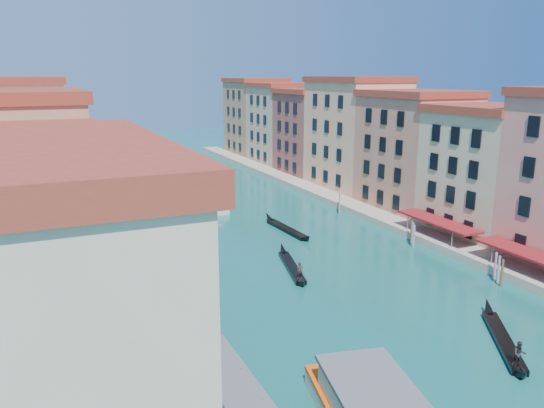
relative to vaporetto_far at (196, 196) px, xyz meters
The scene contains 10 objects.
left_bank_palazzos 28.62m from the vaporetto_far, 161.97° to the right, with size 12.80×128.40×21.00m.
right_bank_palazzos 32.21m from the vaporetto_far, 15.19° to the right, with size 12.80×128.40×21.00m.
quay 23.47m from the vaporetto_far, 20.32° to the right, with size 4.00×140.00×1.00m, color #A49984.
mooring_poles_right 48.28m from the vaporetto_far, 66.70° to the right, with size 1.44×54.24×3.20m.
vaporetto_far is the anchor object (origin of this frame).
gondola_fore 34.93m from the vaporetto_far, 88.42° to the right, with size 4.03×12.57×2.54m.
gondola_right 58.03m from the vaporetto_far, 81.03° to the right, with size 8.07×11.47×2.62m.
gondola_far 22.00m from the vaporetto_far, 71.58° to the right, with size 1.79×13.31×1.88m.
motorboat_mid 17.52m from the vaporetto_far, 103.58° to the right, with size 2.86×6.73×1.35m.
motorboat_far 8.03m from the vaporetto_far, 85.48° to the left, with size 3.54×7.65×1.52m.
Camera 1 is at (-23.90, -12.02, 21.19)m, focal length 35.00 mm.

